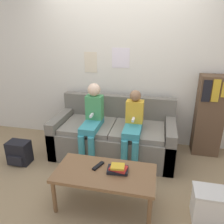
{
  "coord_description": "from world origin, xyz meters",
  "views": [
    {
      "loc": [
        0.62,
        -2.39,
        1.83
      ],
      "look_at": [
        0.0,
        0.41,
        0.73
      ],
      "focal_mm": 35.0,
      "sensor_mm": 36.0,
      "label": 1
    }
  ],
  "objects_px": {
    "person_left": "(92,118)",
    "person_right": "(133,126)",
    "bookshelf": "(209,116)",
    "couch": "(114,136)",
    "backpack": "(19,153)",
    "coffee_table": "(105,175)",
    "storage_box": "(212,205)",
    "tv_remote": "(98,166)"
  },
  "relations": [
    {
      "from": "bookshelf",
      "to": "backpack",
      "type": "height_order",
      "value": "bookshelf"
    },
    {
      "from": "couch",
      "to": "bookshelf",
      "type": "height_order",
      "value": "bookshelf"
    },
    {
      "from": "person_left",
      "to": "storage_box",
      "type": "distance_m",
      "value": 1.79
    },
    {
      "from": "bookshelf",
      "to": "storage_box",
      "type": "distance_m",
      "value": 1.45
    },
    {
      "from": "coffee_table",
      "to": "person_right",
      "type": "height_order",
      "value": "person_right"
    },
    {
      "from": "couch",
      "to": "coffee_table",
      "type": "height_order",
      "value": "couch"
    },
    {
      "from": "coffee_table",
      "to": "bookshelf",
      "type": "distance_m",
      "value": 1.9
    },
    {
      "from": "coffee_table",
      "to": "backpack",
      "type": "bearing_deg",
      "value": 160.19
    },
    {
      "from": "person_right",
      "to": "storage_box",
      "type": "bearing_deg",
      "value": -42.27
    },
    {
      "from": "storage_box",
      "to": "person_left",
      "type": "bearing_deg",
      "value": 150.6
    },
    {
      "from": "person_left",
      "to": "person_right",
      "type": "distance_m",
      "value": 0.59
    },
    {
      "from": "storage_box",
      "to": "backpack",
      "type": "distance_m",
      "value": 2.55
    },
    {
      "from": "tv_remote",
      "to": "storage_box",
      "type": "distance_m",
      "value": 1.22
    },
    {
      "from": "coffee_table",
      "to": "backpack",
      "type": "relative_size",
      "value": 3.16
    },
    {
      "from": "person_left",
      "to": "coffee_table",
      "type": "bearing_deg",
      "value": -65.06
    },
    {
      "from": "person_left",
      "to": "backpack",
      "type": "bearing_deg",
      "value": -159.36
    },
    {
      "from": "couch",
      "to": "person_left",
      "type": "relative_size",
      "value": 1.61
    },
    {
      "from": "bookshelf",
      "to": "couch",
      "type": "bearing_deg",
      "value": -166.58
    },
    {
      "from": "person_right",
      "to": "storage_box",
      "type": "distance_m",
      "value": 1.31
    },
    {
      "from": "person_left",
      "to": "backpack",
      "type": "relative_size",
      "value": 3.32
    },
    {
      "from": "coffee_table",
      "to": "tv_remote",
      "type": "height_order",
      "value": "tv_remote"
    },
    {
      "from": "storage_box",
      "to": "backpack",
      "type": "height_order",
      "value": "storage_box"
    },
    {
      "from": "tv_remote",
      "to": "backpack",
      "type": "height_order",
      "value": "tv_remote"
    },
    {
      "from": "coffee_table",
      "to": "backpack",
      "type": "distance_m",
      "value": 1.51
    },
    {
      "from": "person_right",
      "to": "storage_box",
      "type": "xyz_separation_m",
      "value": [
        0.92,
        -0.83,
        -0.42
      ]
    },
    {
      "from": "tv_remote",
      "to": "storage_box",
      "type": "bearing_deg",
      "value": 20.12
    },
    {
      "from": "tv_remote",
      "to": "bookshelf",
      "type": "distance_m",
      "value": 1.9
    },
    {
      "from": "coffee_table",
      "to": "storage_box",
      "type": "xyz_separation_m",
      "value": [
        1.1,
        0.03,
        -0.2
      ]
    },
    {
      "from": "person_left",
      "to": "bookshelf",
      "type": "distance_m",
      "value": 1.74
    },
    {
      "from": "person_left",
      "to": "backpack",
      "type": "height_order",
      "value": "person_left"
    },
    {
      "from": "bookshelf",
      "to": "backpack",
      "type": "xyz_separation_m",
      "value": [
        -2.65,
        -0.9,
        -0.45
      ]
    },
    {
      "from": "coffee_table",
      "to": "person_left",
      "type": "bearing_deg",
      "value": 114.94
    },
    {
      "from": "coffee_table",
      "to": "storage_box",
      "type": "distance_m",
      "value": 1.12
    },
    {
      "from": "storage_box",
      "to": "tv_remote",
      "type": "bearing_deg",
      "value": 177.99
    },
    {
      "from": "tv_remote",
      "to": "backpack",
      "type": "xyz_separation_m",
      "value": [
        -1.31,
        0.43,
        -0.27
      ]
    },
    {
      "from": "person_right",
      "to": "backpack",
      "type": "relative_size",
      "value": 3.13
    },
    {
      "from": "storage_box",
      "to": "coffee_table",
      "type": "bearing_deg",
      "value": -178.35
    },
    {
      "from": "coffee_table",
      "to": "person_left",
      "type": "height_order",
      "value": "person_left"
    },
    {
      "from": "person_right",
      "to": "tv_remote",
      "type": "relative_size",
      "value": 6.09
    },
    {
      "from": "bookshelf",
      "to": "person_right",
      "type": "bearing_deg",
      "value": -153.08
    },
    {
      "from": "person_left",
      "to": "person_right",
      "type": "relative_size",
      "value": 1.06
    },
    {
      "from": "couch",
      "to": "bookshelf",
      "type": "bearing_deg",
      "value": 13.42
    }
  ]
}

